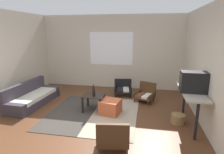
# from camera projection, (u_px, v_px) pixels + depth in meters

# --- Properties ---
(ground_plane) EXTENTS (7.80, 7.80, 0.00)m
(ground_plane) POSITION_uv_depth(u_px,v_px,m) (87.00, 123.00, 4.37)
(ground_plane) COLOR #56331E
(far_wall_with_window) EXTENTS (5.60, 0.13, 2.70)m
(far_wall_with_window) POSITION_uv_depth(u_px,v_px,m) (111.00, 52.00, 6.97)
(far_wall_with_window) COLOR beige
(far_wall_with_window) RESTS_ON ground
(side_wall_right) EXTENTS (0.12, 6.60, 2.70)m
(side_wall_right) POSITION_uv_depth(u_px,v_px,m) (212.00, 69.00, 3.86)
(side_wall_right) COLOR beige
(side_wall_right) RESTS_ON ground
(area_rug) EXTENTS (2.29, 2.36, 0.01)m
(area_rug) POSITION_uv_depth(u_px,v_px,m) (93.00, 113.00, 4.90)
(area_rug) COLOR #38332D
(area_rug) RESTS_ON ground
(couch) EXTENTS (0.77, 1.83, 0.65)m
(couch) POSITION_uv_depth(u_px,v_px,m) (32.00, 98.00, 5.47)
(couch) COLOR #38333D
(couch) RESTS_ON ground
(coffee_table) EXTENTS (0.56, 0.53, 0.44)m
(coffee_table) POSITION_uv_depth(u_px,v_px,m) (94.00, 98.00, 5.01)
(coffee_table) COLOR black
(coffee_table) RESTS_ON ground
(armchair_by_window) EXTENTS (0.65, 0.61, 0.51)m
(armchair_by_window) POSITION_uv_depth(u_px,v_px,m) (123.00, 88.00, 6.30)
(armchair_by_window) COLOR black
(armchair_by_window) RESTS_ON ground
(armchair_striped_foreground) EXTENTS (0.65, 0.70, 0.61)m
(armchair_striped_foreground) POSITION_uv_depth(u_px,v_px,m) (113.00, 136.00, 3.33)
(armchair_striped_foreground) COLOR #472D19
(armchair_striped_foreground) RESTS_ON ground
(armchair_corner) EXTENTS (0.69, 0.69, 0.56)m
(armchair_corner) POSITION_uv_depth(u_px,v_px,m) (146.00, 93.00, 5.74)
(armchair_corner) COLOR #472D19
(armchair_corner) RESTS_ON ground
(ottoman_orange) EXTENTS (0.57, 0.57, 0.37)m
(ottoman_orange) POSITION_uv_depth(u_px,v_px,m) (110.00, 107.00, 4.84)
(ottoman_orange) COLOR #BC5633
(ottoman_orange) RESTS_ON ground
(console_shelf) EXTENTS (0.46, 1.41, 0.82)m
(console_shelf) POSITION_uv_depth(u_px,v_px,m) (191.00, 94.00, 4.16)
(console_shelf) COLOR #B2AD9E
(console_shelf) RESTS_ON ground
(crt_television) EXTENTS (0.54, 0.33, 0.45)m
(crt_television) POSITION_uv_depth(u_px,v_px,m) (193.00, 82.00, 3.99)
(crt_television) COLOR black
(crt_television) RESTS_ON console_shelf
(clay_vase) EXTENTS (0.26, 0.26, 0.33)m
(clay_vase) POSITION_uv_depth(u_px,v_px,m) (189.00, 81.00, 4.45)
(clay_vase) COLOR #A87047
(clay_vase) RESTS_ON console_shelf
(glass_bottle) EXTENTS (0.07, 0.07, 0.31)m
(glass_bottle) POSITION_uv_depth(u_px,v_px,m) (94.00, 91.00, 4.86)
(glass_bottle) COLOR black
(glass_bottle) RESTS_ON coffee_table
(wicker_basket) EXTENTS (0.31, 0.31, 0.22)m
(wicker_basket) POSITION_uv_depth(u_px,v_px,m) (178.00, 119.00, 4.34)
(wicker_basket) COLOR olive
(wicker_basket) RESTS_ON ground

